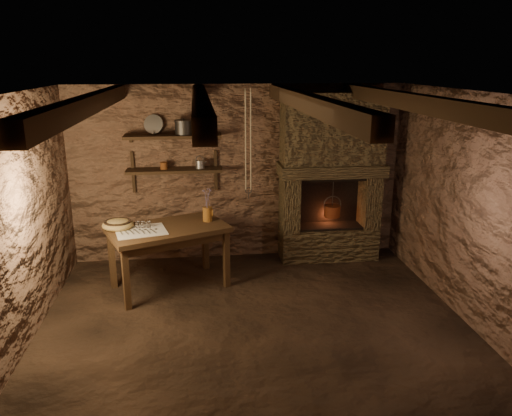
{
  "coord_description": "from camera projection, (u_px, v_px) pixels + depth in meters",
  "views": [
    {
      "loc": [
        -0.54,
        -4.69,
        2.68
      ],
      "look_at": [
        0.12,
        0.9,
        1.02
      ],
      "focal_mm": 35.0,
      "sensor_mm": 36.0,
      "label": 1
    }
  ],
  "objects": [
    {
      "name": "beam_mid_right",
      "position": [
        307.0,
        102.0,
        4.69
      ],
      "size": [
        0.14,
        3.95,
        0.16
      ],
      "primitive_type": "cube",
      "color": "black",
      "rests_on": "ceiling"
    },
    {
      "name": "iron_stockpot",
      "position": [
        184.0,
        128.0,
        6.43
      ],
      "size": [
        0.24,
        0.24,
        0.17
      ],
      "primitive_type": "cylinder",
      "rotation": [
        0.0,
        0.0,
        0.1
      ],
      "color": "#2D2A28",
      "rests_on": "shelf_upper"
    },
    {
      "name": "work_table",
      "position": [
        169.0,
        255.0,
        6.05
      ],
      "size": [
        1.56,
        1.24,
        0.78
      ],
      "rotation": [
        0.0,
        0.0,
        0.39
      ],
      "color": "#342112",
      "rests_on": "floor"
    },
    {
      "name": "beam_far_left",
      "position": [
        88.0,
        104.0,
        4.46
      ],
      "size": [
        0.14,
        3.95,
        0.16
      ],
      "primitive_type": "cube",
      "color": "black",
      "rests_on": "ceiling"
    },
    {
      "name": "rusty_tin",
      "position": [
        164.0,
        166.0,
        6.54
      ],
      "size": [
        0.11,
        0.11,
        0.09
      ],
      "primitive_type": "cylinder",
      "rotation": [
        0.0,
        0.0,
        -0.16
      ],
      "color": "#592B11",
      "rests_on": "shelf_lower"
    },
    {
      "name": "back_wall",
      "position": [
        238.0,
        173.0,
        6.85
      ],
      "size": [
        4.5,
        0.04,
        2.4
      ],
      "primitive_type": "cube",
      "color": "brown",
      "rests_on": "floor"
    },
    {
      "name": "beam_mid_left",
      "position": [
        200.0,
        103.0,
        4.57
      ],
      "size": [
        0.14,
        3.95,
        0.16
      ],
      "primitive_type": "cube",
      "color": "black",
      "rests_on": "ceiling"
    },
    {
      "name": "hearth",
      "position": [
        331.0,
        173.0,
        6.76
      ],
      "size": [
        1.43,
        0.51,
        2.3
      ],
      "color": "#3D301E",
      "rests_on": "floor"
    },
    {
      "name": "tin_pan",
      "position": [
        154.0,
        124.0,
        6.47
      ],
      "size": [
        0.27,
        0.16,
        0.25
      ],
      "primitive_type": "cylinder",
      "rotation": [
        1.26,
        0.0,
        -0.21
      ],
      "color": "#A2A39D",
      "rests_on": "shelf_upper"
    },
    {
      "name": "stoneware_jug",
      "position": [
        207.0,
        207.0,
        6.13
      ],
      "size": [
        0.13,
        0.12,
        0.41
      ],
      "rotation": [
        0.0,
        0.0,
        -0.06
      ],
      "color": "#92551C",
      "rests_on": "work_table"
    },
    {
      "name": "ceiling",
      "position": [
        254.0,
        93.0,
        4.61
      ],
      "size": [
        4.5,
        4.0,
        0.04
      ],
      "primitive_type": "cube",
      "color": "black",
      "rests_on": "back_wall"
    },
    {
      "name": "shelf_upper",
      "position": [
        173.0,
        136.0,
        6.45
      ],
      "size": [
        1.25,
        0.3,
        0.04
      ],
      "primitive_type": "cube",
      "color": "black",
      "rests_on": "back_wall"
    },
    {
      "name": "drinking_glasses",
      "position": [
        143.0,
        225.0,
        5.89
      ],
      "size": [
        0.18,
        0.05,
        0.07
      ],
      "primitive_type": null,
      "color": "white",
      "rests_on": "linen_cloth"
    },
    {
      "name": "pewter_cutlery_row",
      "position": [
        141.0,
        231.0,
        5.77
      ],
      "size": [
        0.5,
        0.29,
        0.01
      ],
      "primitive_type": null,
      "rotation": [
        0.0,
        0.0,
        0.24
      ],
      "color": "#9A998C",
      "rests_on": "linen_cloth"
    },
    {
      "name": "hanging_ropes",
      "position": [
        248.0,
        140.0,
        5.78
      ],
      "size": [
        0.08,
        0.08,
        1.2
      ],
      "primitive_type": null,
      "color": "tan",
      "rests_on": "ceiling"
    },
    {
      "name": "wooden_bowl",
      "position": [
        118.0,
        225.0,
        5.89
      ],
      "size": [
        0.47,
        0.47,
        0.13
      ],
      "primitive_type": "ellipsoid",
      "rotation": [
        0.0,
        0.0,
        0.32
      ],
      "color": "olive",
      "rests_on": "work_table"
    },
    {
      "name": "floor",
      "position": [
        255.0,
        325.0,
        5.28
      ],
      "size": [
        4.5,
        4.5,
        0.0
      ],
      "primitive_type": "plane",
      "color": "black",
      "rests_on": "ground"
    },
    {
      "name": "shelf_lower",
      "position": [
        174.0,
        170.0,
        6.57
      ],
      "size": [
        1.25,
        0.3,
        0.04
      ],
      "primitive_type": "cube",
      "color": "black",
      "rests_on": "back_wall"
    },
    {
      "name": "small_kettle",
      "position": [
        200.0,
        164.0,
        6.59
      ],
      "size": [
        0.16,
        0.12,
        0.16
      ],
      "primitive_type": null,
      "rotation": [
        0.0,
        0.0,
        -0.0
      ],
      "color": "#A2A39D",
      "rests_on": "shelf_lower"
    },
    {
      "name": "right_wall",
      "position": [
        468.0,
        209.0,
        5.2
      ],
      "size": [
        0.04,
        4.0,
        2.4
      ],
      "primitive_type": "cube",
      "color": "brown",
      "rests_on": "floor"
    },
    {
      "name": "left_wall",
      "position": [
        17.0,
        225.0,
        4.69
      ],
      "size": [
        0.04,
        4.0,
        2.4
      ],
      "primitive_type": "cube",
      "color": "brown",
      "rests_on": "floor"
    },
    {
      "name": "linen_cloth",
      "position": [
        141.0,
        231.0,
        5.79
      ],
      "size": [
        0.66,
        0.58,
        0.01
      ],
      "primitive_type": "cube",
      "rotation": [
        0.0,
        0.0,
        0.24
      ],
      "color": "silver",
      "rests_on": "work_table"
    },
    {
      "name": "front_wall",
      "position": [
        292.0,
        314.0,
        3.04
      ],
      "size": [
        4.5,
        0.04,
        2.4
      ],
      "primitive_type": "cube",
      "color": "brown",
      "rests_on": "floor"
    },
    {
      "name": "beam_far_right",
      "position": [
        409.0,
        101.0,
        4.8
      ],
      "size": [
        0.14,
        3.95,
        0.16
      ],
      "primitive_type": "cube",
      "color": "black",
      "rests_on": "ceiling"
    },
    {
      "name": "red_pot",
      "position": [
        332.0,
        210.0,
        6.87
      ],
      "size": [
        0.29,
        0.29,
        0.54
      ],
      "rotation": [
        0.0,
        0.0,
        -0.41
      ],
      "color": "maroon",
      "rests_on": "hearth"
    }
  ]
}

